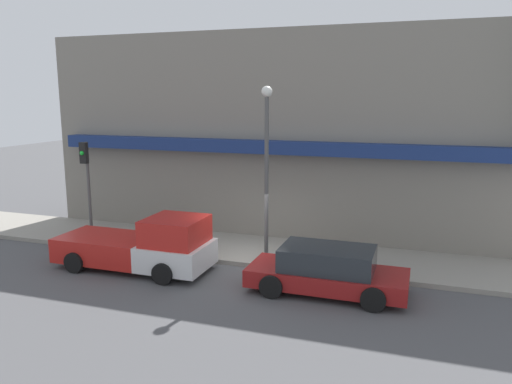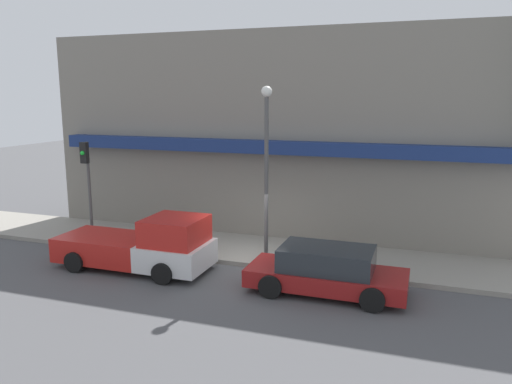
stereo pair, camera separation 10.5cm
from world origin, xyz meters
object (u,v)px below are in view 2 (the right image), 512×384
object	(u,v)px
fire_hydrant	(364,256)
street_lamp	(266,155)
parked_car	(326,271)
pickup_truck	(143,246)
traffic_light	(87,174)

from	to	relation	value
fire_hydrant	street_lamp	distance (m)	4.64
street_lamp	fire_hydrant	bearing A→B (deg)	8.18
parked_car	street_lamp	world-z (taller)	street_lamp
pickup_truck	street_lamp	size ratio (longest dim) A/B	0.90
street_lamp	traffic_light	bearing A→B (deg)	178.83
traffic_light	parked_car	bearing A→B (deg)	-11.01
pickup_truck	street_lamp	world-z (taller)	street_lamp
pickup_truck	traffic_light	distance (m)	4.48
pickup_truck	street_lamp	bearing A→B (deg)	26.24
pickup_truck	parked_car	xyz separation A→B (m)	(6.17, -0.00, -0.13)
pickup_truck	street_lamp	distance (m)	5.09
pickup_truck	traffic_light	xyz separation A→B (m)	(-3.55, 1.89, 1.98)
street_lamp	pickup_truck	bearing A→B (deg)	-154.96
street_lamp	traffic_light	world-z (taller)	street_lamp
pickup_truck	traffic_light	world-z (taller)	traffic_light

